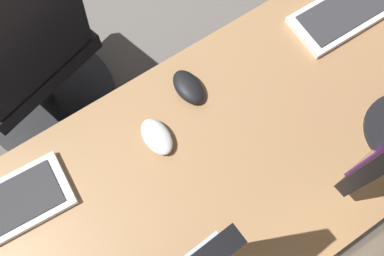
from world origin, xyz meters
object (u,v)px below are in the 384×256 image
at_px(keyboard_spare, 362,2).
at_px(mouse_spare, 188,87).
at_px(mouse_main, 157,137).
at_px(office_chair, 26,61).

height_order(keyboard_spare, mouse_spare, mouse_spare).
bearing_deg(mouse_spare, mouse_main, 26.61).
distance_m(keyboard_spare, mouse_main, 0.68).
distance_m(keyboard_spare, office_chair, 1.06).
relative_size(mouse_spare, office_chair, 0.11).
height_order(mouse_main, office_chair, office_chair).
relative_size(mouse_main, mouse_spare, 1.00).
height_order(keyboard_spare, office_chair, office_chair).
bearing_deg(office_chair, mouse_spare, 123.39).
relative_size(keyboard_spare, mouse_main, 4.06).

